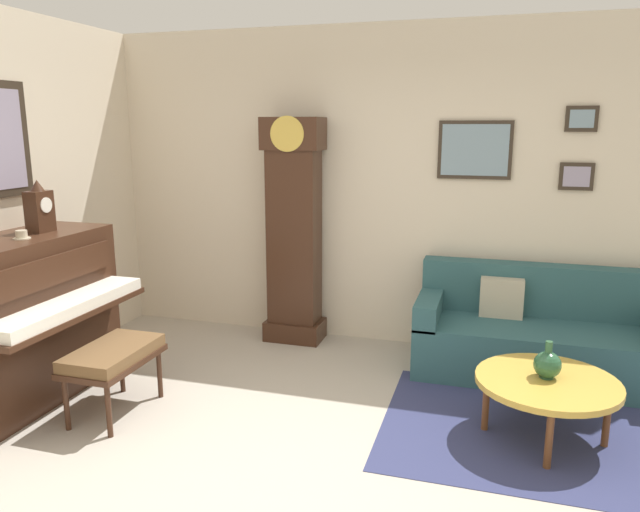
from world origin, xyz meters
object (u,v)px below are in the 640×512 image
object	(u,v)px
piano	(23,319)
teacup	(22,236)
grandfather_clock	(294,237)
piano_bench	(113,357)
green_jug	(547,364)
coffee_table	(547,384)
couch	(538,336)
mantel_clock	(40,209)

from	to	relation	value
piano	teacup	distance (m)	0.61
grandfather_clock	piano_bench	bearing A→B (deg)	-112.23
grandfather_clock	green_jug	size ratio (longest dim) A/B	8.46
piano	coffee_table	world-z (taller)	piano
green_jug	grandfather_clock	bearing A→B (deg)	149.51
piano	couch	world-z (taller)	piano
green_jug	coffee_table	bearing A→B (deg)	-75.87
coffee_table	teacup	distance (m)	3.61
teacup	green_jug	bearing A→B (deg)	7.99
couch	coffee_table	xyz separation A→B (m)	(-0.01, -1.07, 0.06)
couch	mantel_clock	distance (m)	3.92
coffee_table	mantel_clock	world-z (taller)	mantel_clock
piano	green_jug	xyz separation A→B (m)	(3.55, 0.49, -0.11)
mantel_clock	green_jug	xyz separation A→B (m)	(3.55, 0.22, -0.87)
grandfather_clock	couch	distance (m)	2.22
couch	teacup	bearing A→B (deg)	-156.28
piano_bench	mantel_clock	distance (m)	1.24
coffee_table	couch	bearing A→B (deg)	89.50
piano	piano_bench	xyz separation A→B (m)	(0.74, -0.02, -0.19)
piano	grandfather_clock	size ratio (longest dim) A/B	0.71
grandfather_clock	couch	bearing A→B (deg)	-5.10
grandfather_clock	teacup	world-z (taller)	grandfather_clock
couch	coffee_table	size ratio (longest dim) A/B	2.16
grandfather_clock	teacup	distance (m)	2.22
green_jug	teacup	bearing A→B (deg)	-172.01
piano_bench	green_jug	size ratio (longest dim) A/B	2.92
grandfather_clock	piano	bearing A→B (deg)	-130.15
couch	piano_bench	bearing A→B (deg)	-151.25
coffee_table	mantel_clock	xyz separation A→B (m)	(-3.55, -0.19, 0.99)
piano_bench	coffee_table	size ratio (longest dim) A/B	0.80
piano_bench	piano	bearing A→B (deg)	178.73
piano_bench	teacup	size ratio (longest dim) A/B	6.03
piano_bench	couch	xyz separation A→B (m)	(2.82, 1.55, -0.09)
teacup	piano	bearing A→B (deg)	178.33
mantel_clock	teacup	bearing A→B (deg)	-75.48
couch	green_jug	size ratio (longest dim) A/B	7.92
piano	grandfather_clock	xyz separation A→B (m)	(1.45, 1.72, 0.36)
piano	coffee_table	xyz separation A→B (m)	(3.55, 0.46, -0.23)
couch	green_jug	xyz separation A→B (m)	(-0.02, -1.05, 0.18)
couch	teacup	size ratio (longest dim) A/B	16.38
couch	piano	bearing A→B (deg)	-156.74
grandfather_clock	mantel_clock	world-z (taller)	grandfather_clock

